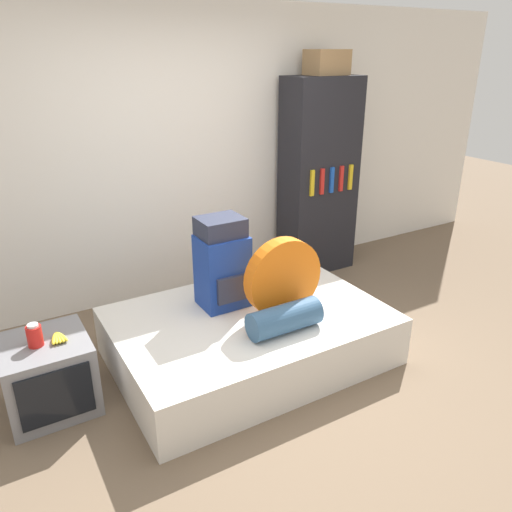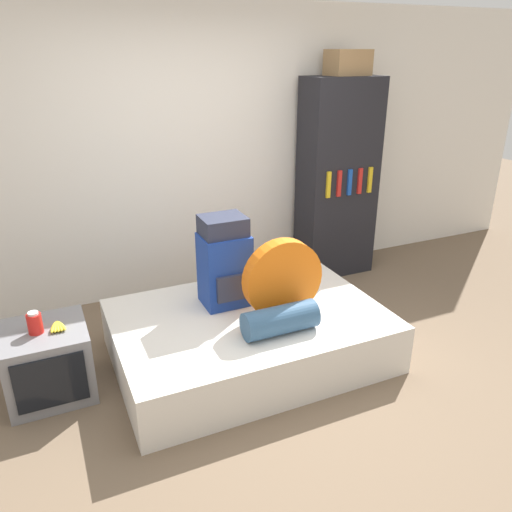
# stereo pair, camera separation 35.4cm
# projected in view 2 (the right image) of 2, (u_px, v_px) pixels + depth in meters

# --- Properties ---
(ground_plane) EXTENTS (16.00, 16.00, 0.00)m
(ground_plane) POSITION_uv_depth(u_px,v_px,m) (286.00, 390.00, 3.46)
(ground_plane) COLOR brown
(wall_back) EXTENTS (8.00, 0.05, 2.60)m
(wall_back) POSITION_uv_depth(u_px,v_px,m) (193.00, 154.00, 4.57)
(wall_back) COLOR white
(wall_back) RESTS_ON ground_plane
(bed) EXTENTS (1.96, 1.36, 0.38)m
(bed) POSITION_uv_depth(u_px,v_px,m) (249.00, 335.00, 3.77)
(bed) COLOR silver
(bed) RESTS_ON ground_plane
(backpack) EXTENTS (0.35, 0.33, 0.69)m
(backpack) POSITION_uv_depth(u_px,v_px,m) (225.00, 263.00, 3.73)
(backpack) COLOR navy
(backpack) RESTS_ON bed
(tent_bag) EXTENTS (0.59, 0.11, 0.59)m
(tent_bag) POSITION_uv_depth(u_px,v_px,m) (282.00, 279.00, 3.56)
(tent_bag) COLOR orange
(tent_bag) RESTS_ON bed
(sleeping_roll) EXTENTS (0.53, 0.20, 0.20)m
(sleeping_roll) POSITION_uv_depth(u_px,v_px,m) (280.00, 320.00, 3.40)
(sleeping_roll) COLOR #33567A
(sleeping_roll) RESTS_ON bed
(television) EXTENTS (0.54, 0.55, 0.49)m
(television) POSITION_uv_depth(u_px,v_px,m) (49.00, 362.00, 3.35)
(television) COLOR gray
(television) RESTS_ON ground_plane
(canister) EXTENTS (0.09, 0.09, 0.15)m
(canister) POSITION_uv_depth(u_px,v_px,m) (35.00, 323.00, 3.20)
(canister) COLOR red
(canister) RESTS_ON television
(banana_bunch) EXTENTS (0.12, 0.15, 0.03)m
(banana_bunch) POSITION_uv_depth(u_px,v_px,m) (58.00, 326.00, 3.27)
(banana_bunch) COLOR yellow
(banana_bunch) RESTS_ON television
(bookshelf) EXTENTS (0.74, 0.42, 1.96)m
(bookshelf) POSITION_uv_depth(u_px,v_px,m) (337.00, 180.00, 4.99)
(bookshelf) COLOR black
(bookshelf) RESTS_ON ground_plane
(cardboard_box) EXTENTS (0.37, 0.28, 0.23)m
(cardboard_box) POSITION_uv_depth(u_px,v_px,m) (348.00, 62.00, 4.60)
(cardboard_box) COLOR #99754C
(cardboard_box) RESTS_ON bookshelf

